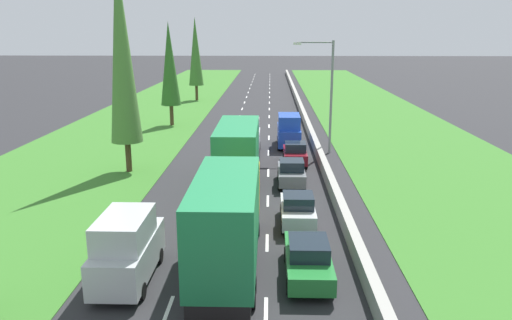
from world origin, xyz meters
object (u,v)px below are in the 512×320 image
green_box_truck_centre_lane (228,220)px  blue_van_right_lane (289,131)px  street_light_mast (327,89)px  green_box_truck_centre_lane_third (238,154)px  silver_van_left_lane (127,248)px  poplar_tree_third (170,64)px  poplar_tree_fourth (195,52)px  white_van_centre_lane (248,137)px  grey_hatchback_right_lane (291,173)px  green_sedan_right_lane (308,258)px  silver_hatchback_right_lane (298,210)px  maroon_hatchback_right_lane (295,153)px  poplar_tree_second (121,49)px

green_box_truck_centre_lane → blue_van_right_lane: bearing=81.8°
street_light_mast → green_box_truck_centre_lane_third: bearing=-124.6°
silver_van_left_lane → poplar_tree_third: poplar_tree_third is taller
poplar_tree_fourth → white_van_centre_lane: bearing=-74.8°
grey_hatchback_right_lane → green_box_truck_centre_lane_third: bearing=-172.3°
poplar_tree_third → street_light_mast: poplar_tree_third is taller
grey_hatchback_right_lane → silver_van_left_lane: 14.78m
green_box_truck_centre_lane_third → green_sedan_right_lane: (3.54, -12.08, -1.37)m
silver_hatchback_right_lane → poplar_tree_fourth: size_ratio=0.33×
green_box_truck_centre_lane_third → poplar_tree_third: 23.34m
green_box_truck_centre_lane → white_van_centre_lane: green_box_truck_centre_lane is taller
green_box_truck_centre_lane_third → maroon_hatchback_right_lane: bearing=55.8°
blue_van_right_lane → green_sedan_right_lane: bearing=-90.1°
silver_hatchback_right_lane → street_light_mast: (3.10, 15.91, 4.40)m
grey_hatchback_right_lane → street_light_mast: 10.49m
green_sedan_right_lane → poplar_tree_second: 20.71m
grey_hatchback_right_lane → maroon_hatchback_right_lane: 5.24m
poplar_tree_third → street_light_mast: 19.13m
white_van_centre_lane → maroon_hatchback_right_lane: size_ratio=1.26×
poplar_tree_second → grey_hatchback_right_lane: bearing=-14.0°
green_box_truck_centre_lane → poplar_tree_fourth: bearing=99.6°
street_light_mast → white_van_centre_lane: bearing=-175.0°
green_box_truck_centre_lane_third → white_van_centre_lane: (0.19, 8.90, -0.78)m
silver_van_left_lane → grey_hatchback_right_lane: bearing=61.8°
silver_van_left_lane → street_light_mast: 24.53m
poplar_tree_second → blue_van_right_lane: bearing=35.6°
green_box_truck_centre_lane_third → silver_hatchback_right_lane: (3.42, -6.45, -1.35)m
green_sedan_right_lane → blue_van_right_lane: (0.06, 23.69, 0.59)m
green_box_truck_centre_lane_third → white_van_centre_lane: green_box_truck_centre_lane_third is taller
green_sedan_right_lane → blue_van_right_lane: bearing=89.9°
maroon_hatchback_right_lane → poplar_tree_third: poplar_tree_third is taller
green_sedan_right_lane → grey_hatchback_right_lane: size_ratio=1.15×
silver_van_left_lane → maroon_hatchback_right_lane: bearing=67.7°
maroon_hatchback_right_lane → silver_van_left_lane: (-7.47, -18.23, 0.56)m
green_sedan_right_lane → grey_hatchback_right_lane: (-0.16, 12.54, 0.02)m
maroon_hatchback_right_lane → poplar_tree_second: size_ratio=0.26×
poplar_tree_third → green_box_truck_centre_lane_third: bearing=-68.5°
green_box_truck_centre_lane → green_sedan_right_lane: bearing=-11.4°
green_box_truck_centre_lane → green_box_truck_centre_lane_third: (-0.27, 11.42, 0.00)m
green_box_truck_centre_lane_third → blue_van_right_lane: size_ratio=1.92×
white_van_centre_lane → green_sedan_right_lane: bearing=-80.9°
green_sedan_right_lane → blue_van_right_lane: size_ratio=0.92×
poplar_tree_fourth → silver_van_left_lane: bearing=-84.7°
silver_hatchback_right_lane → street_light_mast: street_light_mast is taller
green_box_truck_centre_lane_third → poplar_tree_fourth: bearing=101.8°
green_sedan_right_lane → street_light_mast: street_light_mast is taller
green_box_truck_centre_lane_third → poplar_tree_third: poplar_tree_third is taller
poplar_tree_second → silver_van_left_lane: bearing=-74.6°
white_van_centre_lane → maroon_hatchback_right_lane: bearing=-41.3°
grey_hatchback_right_lane → silver_van_left_lane: (-6.99, -13.01, 0.56)m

